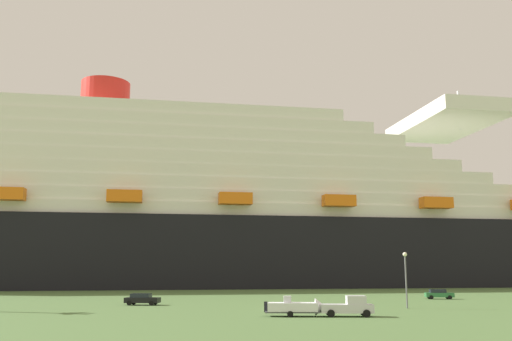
{
  "coord_description": "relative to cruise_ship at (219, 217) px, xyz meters",
  "views": [
    {
      "loc": [
        -10.35,
        -70.42,
        5.24
      ],
      "look_at": [
        -0.12,
        42.77,
        25.22
      ],
      "focal_mm": 38.59,
      "sensor_mm": 36.0,
      "label": 1
    }
  ],
  "objects": [
    {
      "name": "pickup_truck",
      "position": [
        12.09,
        -90.16,
        -17.52
      ],
      "size": [
        5.8,
        2.81,
        2.2
      ],
      "color": "silver",
      "rests_on": "ground_plane"
    },
    {
      "name": "street_lamp",
      "position": [
        22.54,
        -79.29,
        -13.84
      ],
      "size": [
        0.56,
        0.56,
        7.15
      ],
      "color": "slate",
      "rests_on": "ground_plane"
    },
    {
      "name": "ground_plane",
      "position": [
        7.0,
        -49.32,
        -18.56
      ],
      "size": [
        600.0,
        600.0,
        0.0
      ],
      "primitive_type": "plane",
      "color": "#4C6B38"
    },
    {
      "name": "small_boat_on_trailer",
      "position": [
        6.74,
        -89.51,
        -17.6
      ],
      "size": [
        7.45,
        2.69,
        2.15
      ],
      "color": "#595960",
      "rests_on": "ground_plane"
    },
    {
      "name": "cruise_ship",
      "position": [
        0.0,
        0.0,
        0.0
      ],
      "size": [
        267.21,
        55.51,
        65.02
      ],
      "color": "black",
      "rests_on": "ground_plane"
    },
    {
      "name": "parked_car_green_wagon",
      "position": [
        35.31,
        -59.5,
        -17.73
      ],
      "size": [
        4.78,
        2.67,
        1.58
      ],
      "color": "#2D723F",
      "rests_on": "ground_plane"
    },
    {
      "name": "parked_car_black_coupe",
      "position": [
        -12.13,
        -69.94,
        -17.73
      ],
      "size": [
        5.04,
        2.83,
        1.58
      ],
      "color": "black",
      "rests_on": "ground_plane"
    }
  ]
}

